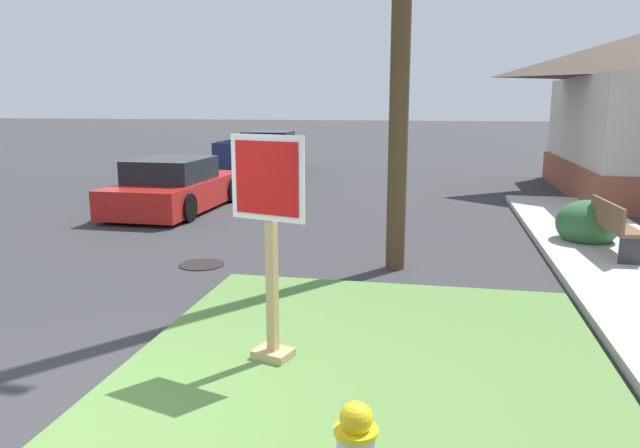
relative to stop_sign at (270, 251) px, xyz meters
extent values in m
plane|color=#333335|center=(-1.18, -1.55, -1.16)|extent=(160.00, 160.00, 0.00)
cube|color=#567F3D|center=(0.93, -0.15, -1.12)|extent=(4.59, 5.63, 0.08)
cylinder|color=yellow|center=(1.12, -2.23, -0.42)|extent=(0.25, 0.25, 0.03)
sphere|color=yellow|center=(1.12, -2.23, -0.35)|extent=(0.19, 0.19, 0.19)
cube|color=yellow|center=(1.12, -2.23, -0.28)|extent=(0.04, 0.04, 0.04)
cube|color=tan|center=(0.01, 0.02, -0.03)|extent=(0.11, 0.11, 2.10)
cube|color=tan|center=(0.01, 0.02, -1.04)|extent=(0.43, 0.37, 0.08)
cube|color=white|center=(-0.01, -0.03, 0.69)|extent=(0.76, 0.25, 0.79)
cube|color=red|center=(-0.01, -0.04, 0.69)|extent=(0.65, 0.21, 0.67)
cylinder|color=black|center=(-2.09, 3.30, -1.16)|extent=(0.70, 0.70, 0.02)
cube|color=red|center=(-4.57, 7.82, -0.75)|extent=(1.89, 4.28, 0.64)
cube|color=black|center=(-4.57, 7.60, -0.19)|extent=(1.61, 1.98, 0.56)
cylinder|color=black|center=(-5.42, 9.15, -0.85)|extent=(0.23, 0.62, 0.62)
cylinder|color=black|center=(-3.68, 9.12, -0.85)|extent=(0.23, 0.62, 0.62)
cylinder|color=black|center=(-5.45, 6.51, -0.85)|extent=(0.23, 0.62, 0.62)
cylinder|color=black|center=(-3.71, 6.48, -0.85)|extent=(0.23, 0.62, 0.62)
sphere|color=white|center=(-5.09, 9.90, -0.69)|extent=(0.14, 0.14, 0.14)
sphere|color=red|center=(-5.14, 5.73, -0.69)|extent=(0.12, 0.12, 0.12)
sphere|color=white|center=(-3.99, 9.89, -0.69)|extent=(0.14, 0.14, 0.14)
sphere|color=red|center=(-4.04, 5.72, -0.69)|extent=(0.12, 0.12, 0.12)
cube|color=#19234C|center=(-4.56, 15.00, -0.66)|extent=(1.92, 5.24, 0.68)
cube|color=black|center=(-4.56, 15.73, -0.02)|extent=(1.68, 1.37, 0.68)
cube|color=#19234C|center=(-5.47, 14.08, -0.10)|extent=(0.11, 2.20, 0.44)
cube|color=#19234C|center=(-3.66, 14.08, -0.10)|extent=(0.11, 2.20, 0.44)
cube|color=#19234C|center=(-4.57, 12.43, -0.10)|extent=(1.72, 0.11, 0.44)
cylinder|color=black|center=(-5.45, 16.57, -0.78)|extent=(0.26, 0.76, 0.76)
cylinder|color=black|center=(-3.66, 16.56, -0.78)|extent=(0.26, 0.76, 0.76)
cylinder|color=black|center=(-5.46, 13.43, -0.78)|extent=(0.26, 0.76, 0.76)
cylinder|color=black|center=(-3.67, 13.42, -0.78)|extent=(0.26, 0.76, 0.76)
cube|color=brown|center=(4.41, 4.88, -0.60)|extent=(0.50, 1.51, 0.06)
cube|color=brown|center=(4.23, 4.86, -0.38)|extent=(0.15, 1.49, 0.38)
cube|color=#2D2D33|center=(4.46, 4.21, -0.84)|extent=(0.36, 0.08, 0.41)
cube|color=#2D2D33|center=(4.37, 5.54, -0.84)|extent=(0.36, 0.08, 0.41)
ellipsoid|color=#326536|center=(4.18, 5.79, -0.74)|extent=(1.07, 1.07, 0.84)
camera|label=1|loc=(1.51, -5.21, 1.37)|focal=33.21mm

